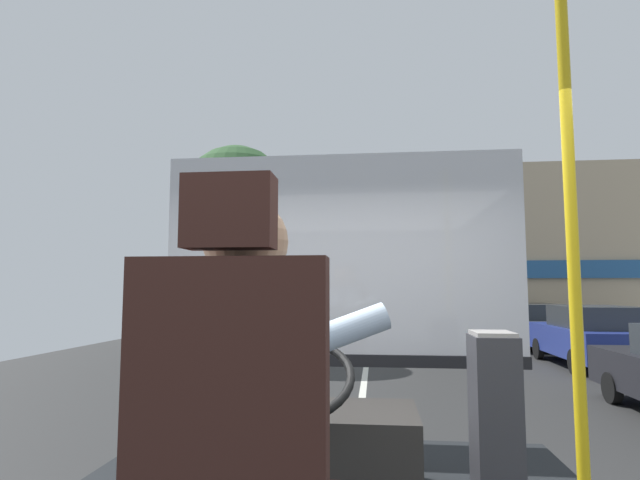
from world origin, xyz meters
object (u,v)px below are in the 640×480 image
(steering_console, at_px, (305,447))
(handrail_pole, at_px, (574,260))
(driver_seat, at_px, (236,475))
(parked_car_charcoal, at_px, (530,324))
(fare_box, at_px, (495,414))
(parked_car_silver, at_px, (484,314))
(bus_driver, at_px, (248,391))
(parked_car_blue, at_px, (593,335))

(steering_console, xyz_separation_m, handrail_pole, (1.07, -0.64, 0.88))
(driver_seat, distance_m, handrail_pole, 1.37)
(parked_car_charcoal, bearing_deg, fare_box, -106.50)
(fare_box, bearing_deg, parked_car_silver, 78.67)
(handrail_pole, relative_size, parked_car_silver, 0.52)
(driver_seat, height_order, handrail_pole, handrail_pole)
(fare_box, bearing_deg, handrail_pole, -77.71)
(bus_driver, relative_size, parked_car_blue, 0.21)
(steering_console, relative_size, parked_car_blue, 0.28)
(bus_driver, relative_size, parked_car_charcoal, 0.19)
(steering_console, distance_m, parked_car_blue, 11.32)
(driver_seat, relative_size, parked_car_silver, 0.30)
(bus_driver, xyz_separation_m, parked_car_charcoal, (5.17, 15.57, -0.79))
(parked_car_blue, bearing_deg, steering_console, -118.01)
(handrail_pole, bearing_deg, parked_car_silver, 79.42)
(fare_box, distance_m, parked_car_silver, 20.85)
(steering_console, bearing_deg, parked_car_charcoal, 70.25)
(bus_driver, bearing_deg, parked_car_blue, 64.51)
(bus_driver, relative_size, parked_car_silver, 0.20)
(handrail_pole, xyz_separation_m, fare_box, (-0.15, 0.68, -0.71))
(steering_console, bearing_deg, driver_seat, -90.00)
(handrail_pole, bearing_deg, steering_console, 149.10)
(driver_seat, distance_m, parked_car_charcoal, 16.52)
(driver_seat, xyz_separation_m, parked_car_blue, (5.32, 11.26, -0.57))
(handrail_pole, distance_m, parked_car_charcoal, 15.64)
(steering_console, relative_size, handrail_pole, 0.50)
(steering_console, relative_size, fare_box, 1.40)
(driver_seat, distance_m, parked_car_silver, 22.33)
(driver_seat, xyz_separation_m, bus_driver, (-0.00, 0.11, 0.19))
(parked_car_charcoal, bearing_deg, parked_car_silver, 91.53)
(steering_console, bearing_deg, handrail_pole, -30.90)
(parked_car_blue, bearing_deg, driver_seat, -115.27)
(parked_car_blue, height_order, parked_car_silver, same)
(parked_car_silver, bearing_deg, parked_car_charcoal, -88.47)
(bus_driver, xyz_separation_m, parked_car_silver, (5.01, 21.64, -0.76))
(parked_car_silver, bearing_deg, handrail_pole, -100.58)
(driver_seat, relative_size, handrail_pole, 0.58)
(driver_seat, bearing_deg, parked_car_blue, 64.73)
(parked_car_charcoal, bearing_deg, bus_driver, -108.39)
(parked_car_blue, xyz_separation_m, parked_car_charcoal, (-0.14, 4.41, -0.03))
(driver_seat, xyz_separation_m, parked_car_silver, (5.01, 21.75, -0.57))
(handrail_pole, relative_size, parked_car_charcoal, 0.50)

